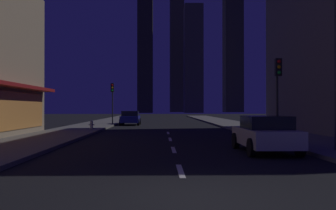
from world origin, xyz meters
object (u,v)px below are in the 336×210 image
Objects in this scene: car_parked_far at (130,118)px; traffic_light_near_right at (278,80)px; street_lamp_right at (315,22)px; fire_hydrant_far_left at (92,125)px; car_parked_near at (265,134)px; traffic_light_far_left at (112,94)px.

car_parked_far is 1.01× the size of traffic_light_near_right.
fire_hydrant_far_left is at bearing 127.10° from street_lamp_right.
fire_hydrant_far_left is 0.16× the size of traffic_light_near_right.
traffic_light_near_right is (9.10, -19.17, 2.45)m from car_parked_far.
street_lamp_right is at bearing -69.51° from car_parked_far.
car_parked_near is 5.31m from traffic_light_near_right.
car_parked_near is 0.64× the size of street_lamp_right.
street_lamp_right is (8.98, -24.03, 4.33)m from car_parked_far.
car_parked_far is 26.01m from street_lamp_right.
car_parked_near is 1.00× the size of car_parked_far.
car_parked_far is 3.12m from traffic_light_far_left.
traffic_light_far_left is (-9.10, 23.85, 2.45)m from car_parked_near.
street_lamp_right is at bearing -65.97° from traffic_light_far_left.
car_parked_far is 6.48× the size of fire_hydrant_far_left.
car_parked_far is at bearing 115.40° from traffic_light_near_right.
traffic_light_near_right is 5.21m from street_lamp_right.
traffic_light_far_left is at bearing 119.38° from traffic_light_near_right.
car_parked_near is at bearing 162.75° from street_lamp_right.
traffic_light_near_right is 22.42m from traffic_light_far_left.
traffic_light_far_left is at bearing 168.93° from car_parked_far.
traffic_light_near_right is (11.40, -10.06, 2.74)m from fire_hydrant_far_left.
street_lamp_right reaches higher than traffic_light_near_right.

